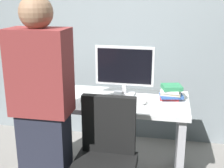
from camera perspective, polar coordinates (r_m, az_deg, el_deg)
name	(u,v)px	position (r m, az deg, el deg)	size (l,w,h in m)	color
wall_back	(127,7)	(3.40, 2.86, 14.14)	(6.40, 0.10, 3.00)	gray
desk	(113,122)	(2.83, 0.19, -7.17)	(1.35, 0.68, 0.74)	white
person_at_desk	(43,114)	(2.17, -12.81, -5.48)	(0.40, 0.24, 1.64)	#262838
monitor	(124,68)	(2.78, 2.35, 3.04)	(0.54, 0.14, 0.46)	silver
keyboard	(106,100)	(2.68, -1.14, -3.00)	(0.43, 0.13, 0.02)	white
mouse	(143,102)	(2.62, 5.88, -3.38)	(0.06, 0.10, 0.03)	white
cup_near_keyboard	(56,96)	(2.69, -10.49, -2.29)	(0.07, 0.07, 0.10)	#3372B2
book_stack	(171,92)	(2.74, 10.97, -1.52)	(0.22, 0.19, 0.13)	red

